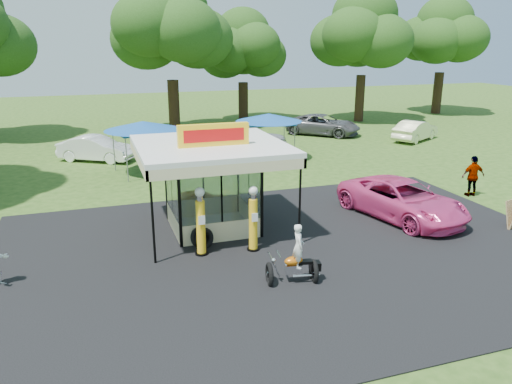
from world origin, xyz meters
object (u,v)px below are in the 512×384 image
gas_station_kiosk (212,185)px  pink_sedan (402,200)px  gas_pump_right (253,220)px  bg_car_d (323,125)px  bg_car_b (178,137)px  tent_east (269,118)px  bg_car_e (415,131)px  kiosk_car (200,200)px  motorcycle (296,259)px  tent_west (143,126)px  bg_car_a (96,149)px  spectator_east_b (473,176)px  gas_pump_left (201,223)px  bg_car_c (254,138)px

gas_station_kiosk → pink_sedan: size_ratio=0.95×
gas_station_kiosk → gas_pump_right: gas_station_kiosk is taller
bg_car_d → bg_car_b: bearing=139.3°
bg_car_d → tent_east: 9.68m
bg_car_e → bg_car_b: bearing=50.0°
kiosk_car → tent_east: size_ratio=0.70×
bg_car_b → bg_car_e: 17.18m
motorcycle → tent_west: bearing=110.3°
gas_pump_right → bg_car_a: 16.71m
tent_west → bg_car_d: bearing=27.8°
bg_car_a → spectator_east_b: bearing=-97.1°
gas_station_kiosk → tent_west: gas_station_kiosk is taller
gas_pump_left → bg_car_a: gas_pump_left is taller
pink_sedan → bg_car_c: pink_sedan is taller
gas_pump_right → tent_west: (-2.32, 12.06, 1.49)m
motorcycle → bg_car_c: 19.71m
gas_pump_right → spectator_east_b: gas_pump_right is taller
bg_car_e → tent_west: tent_west is taller
gas_station_kiosk → spectator_east_b: size_ratio=2.80×
spectator_east_b → bg_car_d: (0.41, 16.82, -0.17)m
kiosk_car → bg_car_b: bearing=-6.2°
gas_station_kiosk → bg_car_e: (18.39, 12.87, -1.04)m
spectator_east_b → bg_car_e: size_ratio=0.43×
kiosk_car → bg_car_c: size_ratio=0.63×
gas_pump_right → spectator_east_b: bearing=13.7°
bg_car_d → tent_east: tent_east is taller
gas_station_kiosk → kiosk_car: 2.56m
tent_west → tent_east: tent_west is taller
tent_west → tent_east: bearing=7.9°
pink_sedan → tent_west: bearing=117.7°
motorcycle → gas_station_kiosk: bearing=113.6°
kiosk_car → tent_west: tent_west is taller
gas_station_kiosk → motorcycle: bearing=-75.9°
bg_car_e → tent_east: (-12.27, -2.31, 1.82)m
motorcycle → bg_car_a: size_ratio=0.42×
bg_car_a → pink_sedan: bearing=-110.3°
bg_car_d → gas_pump_right: bearing=-168.3°
gas_pump_right → motorcycle: (0.48, -2.67, -0.37)m
gas_pump_left → pink_sedan: size_ratio=0.43×
gas_station_kiosk → spectator_east_b: (12.59, 0.33, -0.82)m
gas_pump_left → pink_sedan: (8.63, 1.09, -0.37)m
kiosk_car → bg_car_e: 21.26m
bg_car_b → tent_east: bearing=-140.9°
bg_car_e → kiosk_car: bearing=90.4°
pink_sedan → gas_pump_left: bearing=174.4°
bg_car_a → bg_car_c: bearing=-56.3°
spectator_east_b → bg_car_d: size_ratio=0.34×
spectator_east_b → bg_car_c: 14.95m
bg_car_a → bg_car_b: bearing=-34.1°
bg_car_b → bg_car_c: bg_car_c is taller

